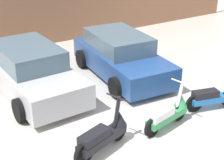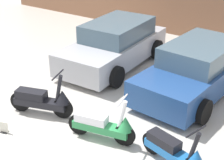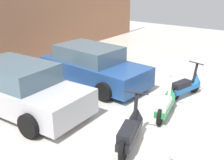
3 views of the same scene
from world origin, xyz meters
The scene contains 6 objects.
ground_plane centered at (0.00, 0.00, 0.00)m, with size 28.00×28.00×0.00m, color beige.
scooter_front_left centered at (-1.27, 0.86, 0.39)m, with size 1.51×0.75×1.09m.
scooter_front_right centered at (0.45, 0.84, 0.36)m, with size 1.46×0.61×1.03m.
scooter_front_center centered at (2.00, 0.87, 0.36)m, with size 1.41×0.65×1.00m.
car_rear_left centered at (-1.57, 4.20, 0.63)m, with size 2.00×3.96×1.33m.
car_rear_center centered at (1.15, 3.90, 0.62)m, with size 2.11×3.96×1.30m.
Camera 1 is at (-4.29, -4.23, 4.36)m, focal length 55.00 mm.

